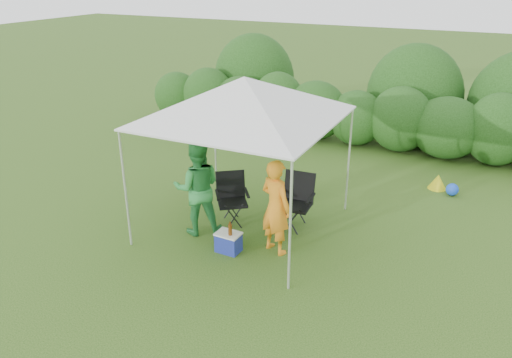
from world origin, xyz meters
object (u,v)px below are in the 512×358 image
at_px(man, 276,207).
at_px(woman, 198,188).
at_px(cooler, 228,242).
at_px(chair_left, 232,195).
at_px(canopy, 244,98).
at_px(chair_right, 297,197).

xyz_separation_m(man, woman, (-1.53, 0.00, 0.05)).
height_order(woman, cooler, woman).
relative_size(woman, cooler, 4.11).
height_order(chair_left, man, man).
relative_size(canopy, chair_right, 3.00).
height_order(canopy, man, canopy).
distance_m(chair_left, man, 1.39).
bearing_deg(cooler, man, 29.56).
relative_size(chair_right, cooler, 2.40).
height_order(chair_right, woman, woman).
bearing_deg(canopy, man, -33.48).
bearing_deg(canopy, cooler, -80.56).
relative_size(chair_right, chair_left, 1.06).
bearing_deg(chair_right, man, -92.65).
height_order(man, woman, woman).
xyz_separation_m(chair_left, cooler, (0.48, -1.02, -0.37)).
distance_m(chair_right, man, 1.05).
xyz_separation_m(woman, cooler, (0.82, -0.38, -0.71)).
height_order(chair_right, cooler, chair_right).
xyz_separation_m(canopy, cooler, (0.16, -0.95, -2.28)).
bearing_deg(woman, man, 147.78).
bearing_deg(woman, canopy, -171.32).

